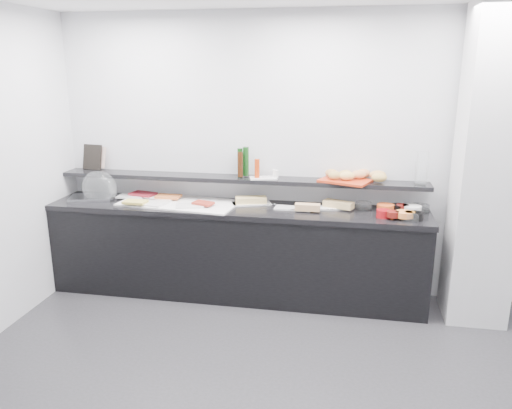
% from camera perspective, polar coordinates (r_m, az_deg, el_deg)
% --- Properties ---
extents(back_wall, '(5.00, 0.02, 2.70)m').
position_cam_1_polar(back_wall, '(4.84, 6.47, 5.45)').
color(back_wall, silver).
rests_on(back_wall, ground).
extents(column, '(0.50, 0.50, 2.70)m').
position_cam_1_polar(column, '(4.64, 24.98, 3.65)').
color(column, silver).
rests_on(column, ground).
extents(buffet_cabinet, '(3.60, 0.60, 0.85)m').
position_cam_1_polar(buffet_cabinet, '(4.90, -2.35, -5.58)').
color(buffet_cabinet, black).
rests_on(buffet_cabinet, ground).
extents(counter_top, '(3.62, 0.62, 0.05)m').
position_cam_1_polar(counter_top, '(4.76, -2.41, -0.52)').
color(counter_top, black).
rests_on(counter_top, buffet_cabinet).
extents(wall_shelf, '(3.60, 0.25, 0.04)m').
position_cam_1_polar(wall_shelf, '(4.86, -1.98, 2.93)').
color(wall_shelf, black).
rests_on(wall_shelf, back_wall).
extents(cloche_base, '(0.47, 0.38, 0.04)m').
position_cam_1_polar(cloche_base, '(5.24, -18.30, 0.71)').
color(cloche_base, '#ACAEB3').
rests_on(cloche_base, counter_top).
extents(cloche_dome, '(0.43, 0.33, 0.34)m').
position_cam_1_polar(cloche_dome, '(5.20, -17.45, 1.85)').
color(cloche_dome, white).
rests_on(cloche_dome, cloche_base).
extents(linen_runner, '(1.18, 0.67, 0.01)m').
position_cam_1_polar(linen_runner, '(4.91, -8.74, 0.20)').
color(linen_runner, white).
rests_on(linen_runner, counter_top).
extents(platter_meat_a, '(0.27, 0.18, 0.01)m').
position_cam_1_polar(platter_meat_a, '(5.19, -14.07, 0.92)').
color(platter_meat_a, silver).
rests_on(platter_meat_a, linen_runner).
extents(food_meat_a, '(0.28, 0.22, 0.02)m').
position_cam_1_polar(food_meat_a, '(5.18, -12.79, 1.19)').
color(food_meat_a, maroon).
rests_on(food_meat_a, platter_meat_a).
extents(platter_salmon, '(0.30, 0.20, 0.01)m').
position_cam_1_polar(platter_salmon, '(5.05, -10.95, 0.72)').
color(platter_salmon, white).
rests_on(platter_salmon, linen_runner).
extents(food_salmon, '(0.24, 0.15, 0.02)m').
position_cam_1_polar(food_salmon, '(5.03, -9.98, 0.91)').
color(food_salmon, '#CE622A').
rests_on(food_salmon, platter_salmon).
extents(platter_cheese, '(0.36, 0.27, 0.01)m').
position_cam_1_polar(platter_cheese, '(4.89, -11.98, 0.18)').
color(platter_cheese, white).
rests_on(platter_cheese, linen_runner).
extents(food_cheese, '(0.22, 0.15, 0.02)m').
position_cam_1_polar(food_cheese, '(4.89, -13.64, 0.29)').
color(food_cheese, '#DBC555').
rests_on(food_cheese, platter_cheese).
extents(platter_meat_b, '(0.30, 0.24, 0.01)m').
position_cam_1_polar(platter_meat_b, '(4.73, -7.56, -0.13)').
color(platter_meat_b, white).
rests_on(platter_meat_b, linen_runner).
extents(food_meat_b, '(0.22, 0.17, 0.02)m').
position_cam_1_polar(food_meat_b, '(4.74, -6.05, 0.16)').
color(food_meat_b, maroon).
rests_on(food_meat_b, platter_meat_b).
extents(sandwich_plate_left, '(0.40, 0.28, 0.01)m').
position_cam_1_polar(sandwich_plate_left, '(4.83, -0.53, 0.12)').
color(sandwich_plate_left, white).
rests_on(sandwich_plate_left, counter_top).
extents(sandwich_food_left, '(0.32, 0.19, 0.06)m').
position_cam_1_polar(sandwich_food_left, '(4.81, -0.58, 0.53)').
color(sandwich_food_left, '#DDC074').
rests_on(sandwich_food_left, sandwich_plate_left).
extents(tongs_left, '(0.14, 0.09, 0.01)m').
position_cam_1_polar(tongs_left, '(4.73, 1.36, -0.04)').
color(tongs_left, '#B6B9BE').
rests_on(tongs_left, sandwich_plate_left).
extents(sandwich_plate_mid, '(0.35, 0.16, 0.01)m').
position_cam_1_polar(sandwich_plate_mid, '(4.67, 4.24, -0.44)').
color(sandwich_plate_mid, white).
rests_on(sandwich_plate_mid, counter_top).
extents(sandwich_food_mid, '(0.23, 0.09, 0.06)m').
position_cam_1_polar(sandwich_food_mid, '(4.58, 5.91, -0.30)').
color(sandwich_food_mid, tan).
rests_on(sandwich_food_mid, sandwich_plate_mid).
extents(tongs_mid, '(0.15, 0.08, 0.01)m').
position_cam_1_polar(tongs_mid, '(4.60, 4.50, -0.53)').
color(tongs_mid, '#B0B4B7').
rests_on(tongs_mid, sandwich_plate_mid).
extents(sandwich_plate_right, '(0.34, 0.21, 0.01)m').
position_cam_1_polar(sandwich_plate_right, '(4.73, 8.76, -0.36)').
color(sandwich_plate_right, white).
rests_on(sandwich_plate_right, counter_top).
extents(sandwich_food_right, '(0.30, 0.21, 0.06)m').
position_cam_1_polar(sandwich_food_right, '(4.72, 9.41, 0.03)').
color(sandwich_food_right, '#D8B571').
rests_on(sandwich_food_right, sandwich_plate_right).
extents(tongs_right, '(0.16, 0.05, 0.01)m').
position_cam_1_polar(tongs_right, '(4.63, 8.09, -0.56)').
color(tongs_right, silver).
rests_on(tongs_right, sandwich_plate_right).
extents(bowl_glass_fruit, '(0.16, 0.16, 0.07)m').
position_cam_1_polar(bowl_glass_fruit, '(4.74, 12.20, -0.16)').
color(bowl_glass_fruit, silver).
rests_on(bowl_glass_fruit, counter_top).
extents(fill_glass_fruit, '(0.19, 0.19, 0.05)m').
position_cam_1_polar(fill_glass_fruit, '(4.71, 14.60, -0.28)').
color(fill_glass_fruit, orange).
rests_on(fill_glass_fruit, bowl_glass_fruit).
extents(bowl_black_jam, '(0.14, 0.14, 0.07)m').
position_cam_1_polar(bowl_black_jam, '(4.74, 15.91, -0.41)').
color(bowl_black_jam, black).
rests_on(bowl_black_jam, counter_top).
extents(fill_black_jam, '(0.15, 0.15, 0.05)m').
position_cam_1_polar(fill_black_jam, '(4.74, 16.40, -0.32)').
color(fill_black_jam, '#5B100D').
rests_on(fill_black_jam, bowl_black_jam).
extents(bowl_glass_cream, '(0.17, 0.17, 0.07)m').
position_cam_1_polar(bowl_glass_cream, '(4.80, 18.26, -0.42)').
color(bowl_glass_cream, silver).
rests_on(bowl_glass_cream, counter_top).
extents(fill_glass_cream, '(0.18, 0.18, 0.05)m').
position_cam_1_polar(fill_glass_cream, '(4.73, 17.40, -0.42)').
color(fill_glass_cream, white).
rests_on(fill_glass_cream, bowl_glass_cream).
extents(bowl_red_jam, '(0.15, 0.15, 0.07)m').
position_cam_1_polar(bowl_red_jam, '(4.54, 14.36, -1.01)').
color(bowl_red_jam, maroon).
rests_on(bowl_red_jam, counter_top).
extents(fill_red_jam, '(0.12, 0.12, 0.05)m').
position_cam_1_polar(fill_red_jam, '(4.50, 15.37, -1.07)').
color(fill_red_jam, '#5E120D').
rests_on(fill_red_jam, bowl_red_jam).
extents(bowl_glass_salmon, '(0.19, 0.19, 0.07)m').
position_cam_1_polar(bowl_glass_salmon, '(4.53, 17.20, -1.24)').
color(bowl_glass_salmon, white).
rests_on(bowl_glass_salmon, counter_top).
extents(fill_glass_salmon, '(0.15, 0.15, 0.05)m').
position_cam_1_polar(fill_glass_salmon, '(4.52, 16.55, -1.08)').
color(fill_glass_salmon, '#FC8B3D').
rests_on(fill_glass_salmon, bowl_glass_salmon).
extents(bowl_black_fruit, '(0.13, 0.13, 0.07)m').
position_cam_1_polar(bowl_black_fruit, '(4.55, 17.88, -1.25)').
color(bowl_black_fruit, black).
rests_on(bowl_black_fruit, counter_top).
extents(fill_black_fruit, '(0.10, 0.10, 0.05)m').
position_cam_1_polar(fill_black_fruit, '(4.53, 17.13, -1.09)').
color(fill_black_fruit, orange).
rests_on(fill_black_fruit, bowl_black_fruit).
extents(framed_print, '(0.22, 0.11, 0.26)m').
position_cam_1_polar(framed_print, '(5.47, -18.20, 5.17)').
color(framed_print, black).
rests_on(framed_print, wall_shelf).
extents(print_art, '(0.17, 0.11, 0.22)m').
position_cam_1_polar(print_art, '(5.44, -17.40, 5.19)').
color(print_art, '#C99C91').
rests_on(print_art, framed_print).
extents(condiment_tray, '(0.29, 0.22, 0.01)m').
position_cam_1_polar(condiment_tray, '(4.78, 0.83, 3.05)').
color(condiment_tray, white).
rests_on(condiment_tray, wall_shelf).
extents(bottle_green_a, '(0.05, 0.05, 0.26)m').
position_cam_1_polar(bottle_green_a, '(4.88, -1.84, 4.93)').
color(bottle_green_a, '#103C10').
rests_on(bottle_green_a, condiment_tray).
extents(bottle_brown, '(0.07, 0.07, 0.24)m').
position_cam_1_polar(bottle_brown, '(4.79, -1.82, 4.61)').
color(bottle_brown, '#331909').
rests_on(bottle_brown, condiment_tray).
extents(bottle_green_b, '(0.06, 0.06, 0.28)m').
position_cam_1_polar(bottle_green_b, '(4.84, -1.17, 4.96)').
color(bottle_green_b, '#103C12').
rests_on(bottle_green_b, condiment_tray).
extents(bottle_hot, '(0.06, 0.06, 0.18)m').
position_cam_1_polar(bottle_hot, '(4.75, 0.13, 4.15)').
color(bottle_hot, '#C0360D').
rests_on(bottle_hot, condiment_tray).
extents(shaker_salt, '(0.04, 0.04, 0.07)m').
position_cam_1_polar(shaker_salt, '(4.82, 2.09, 3.63)').
color(shaker_salt, white).
rests_on(shaker_salt, condiment_tray).
extents(shaker_pepper, '(0.03, 0.03, 0.07)m').
position_cam_1_polar(shaker_pepper, '(4.77, 2.39, 3.51)').
color(shaker_pepper, silver).
rests_on(shaker_pepper, condiment_tray).
extents(bread_tray, '(0.52, 0.45, 0.02)m').
position_cam_1_polar(bread_tray, '(4.72, 10.16, 2.70)').
color(bread_tray, '#B73113').
rests_on(bread_tray, wall_shelf).
extents(bread_roll_nw, '(0.13, 0.09, 0.08)m').
position_cam_1_polar(bread_roll_nw, '(4.78, 8.64, 3.54)').
color(bread_roll_nw, '#B07E43').
rests_on(bread_roll_nw, bread_tray).
extents(bread_roll_n, '(0.14, 0.10, 0.08)m').
position_cam_1_polar(bread_roll_n, '(4.84, 12.18, 3.51)').
color(bread_roll_n, '#D28550').
rests_on(bread_roll_n, bread_tray).
extents(bread_roll_ne, '(0.17, 0.13, 0.08)m').
position_cam_1_polar(bread_roll_ne, '(4.80, 13.74, 3.32)').
color(bread_roll_ne, tan).
rests_on(bread_roll_ne, bread_tray).
extents(bread_roll_sw, '(0.13, 0.08, 0.08)m').
position_cam_1_polar(bread_roll_sw, '(4.69, 9.01, 3.29)').
color(bread_roll_sw, '#AB8641').
rests_on(bread_roll_sw, bread_tray).
extents(bread_roll_s, '(0.17, 0.13, 0.08)m').
position_cam_1_polar(bread_roll_s, '(4.69, 10.37, 3.23)').
color(bread_roll_s, '#D5A851').
rests_on(bread_roll_s, bread_tray).
extents(bread_roll_se, '(0.16, 0.12, 0.08)m').
position_cam_1_polar(bread_roll_se, '(4.68, 13.90, 3.02)').
color(bread_roll_se, tan).
rests_on(bread_roll_se, bread_tray).
extents(bread_roll_midw, '(0.15, 0.12, 0.08)m').
position_cam_1_polar(bread_roll_midw, '(4.76, 10.17, 3.43)').
color(bread_roll_midw, '#B49644').
rests_on(bread_roll_midw, bread_tray).
extents(bread_roll_mide, '(0.16, 0.12, 0.08)m').
position_cam_1_polar(bread_roll_mide, '(4.77, 11.66, 3.37)').
color(bread_roll_mide, '#CC854D').
rests_on(bread_roll_mide, bread_tray).
extents(carafe, '(0.15, 0.15, 0.30)m').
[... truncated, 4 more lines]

